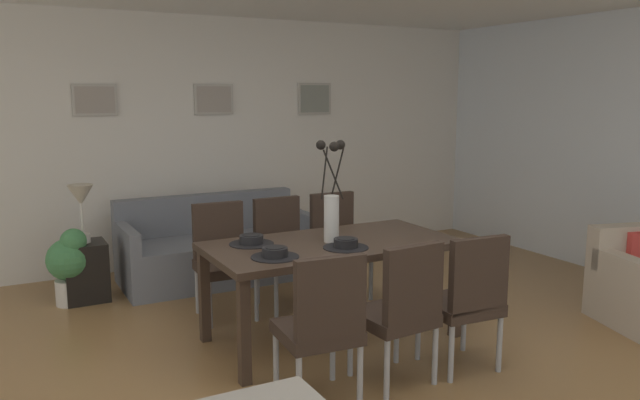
{
  "coord_description": "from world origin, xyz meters",
  "views": [
    {
      "loc": [
        -1.87,
        -3.25,
        1.81
      ],
      "look_at": [
        0.37,
        0.95,
        0.99
      ],
      "focal_mm": 35.2,
      "sensor_mm": 36.0,
      "label": 1
    }
  ],
  "objects_px": {
    "dining_chair_mid_right": "(338,240)",
    "framed_picture_center": "(214,99)",
    "dining_chair_near_right": "(223,254)",
    "dining_table": "(331,252)",
    "side_table": "(86,271)",
    "centerpiece_vase": "(332,203)",
    "bowl_near_left": "(275,251)",
    "table_lamp": "(81,200)",
    "framed_picture_right": "(314,99)",
    "dining_chair_far_right": "(283,246)",
    "bowl_far_left": "(346,242)",
    "sofa": "(216,251)",
    "dining_chair_far_left": "(401,307)",
    "potted_plant": "(69,263)",
    "framed_picture_left": "(95,100)",
    "dining_chair_near_left": "(322,321)",
    "bowl_near_right": "(251,239)",
    "dining_chair_mid_left": "(467,296)"
  },
  "relations": [
    {
      "from": "side_table",
      "to": "framed_picture_right",
      "type": "bearing_deg",
      "value": 15.95
    },
    {
      "from": "dining_chair_mid_right",
      "to": "dining_chair_near_right",
      "type": "bearing_deg",
      "value": -179.72
    },
    {
      "from": "dining_chair_mid_right",
      "to": "framed_picture_right",
      "type": "bearing_deg",
      "value": 69.02
    },
    {
      "from": "sofa",
      "to": "framed_picture_left",
      "type": "bearing_deg",
      "value": 144.9
    },
    {
      "from": "dining_chair_near_right",
      "to": "dining_chair_far_left",
      "type": "xyz_separation_m",
      "value": [
        0.54,
        -1.73,
        0.0
      ]
    },
    {
      "from": "dining_chair_near_right",
      "to": "table_lamp",
      "type": "xyz_separation_m",
      "value": [
        -0.95,
        0.92,
        0.38
      ]
    },
    {
      "from": "dining_chair_far_right",
      "to": "bowl_far_left",
      "type": "xyz_separation_m",
      "value": [
        -0.01,
        -1.08,
        0.27
      ]
    },
    {
      "from": "centerpiece_vase",
      "to": "side_table",
      "type": "xyz_separation_m",
      "value": [
        -1.48,
        1.79,
        -0.76
      ]
    },
    {
      "from": "centerpiece_vase",
      "to": "side_table",
      "type": "distance_m",
      "value": 2.44
    },
    {
      "from": "dining_chair_mid_right",
      "to": "bowl_near_right",
      "type": "distance_m",
      "value": 1.31
    },
    {
      "from": "bowl_near_left",
      "to": "dining_chair_mid_left",
      "type": "bearing_deg",
      "value": -32.84
    },
    {
      "from": "dining_chair_far_left",
      "to": "dining_chair_mid_left",
      "type": "bearing_deg",
      "value": -3.25
    },
    {
      "from": "dining_table",
      "to": "dining_chair_mid_left",
      "type": "distance_m",
      "value": 1.04
    },
    {
      "from": "dining_chair_near_left",
      "to": "dining_chair_far_right",
      "type": "height_order",
      "value": "same"
    },
    {
      "from": "sofa",
      "to": "bowl_far_left",
      "type": "bearing_deg",
      "value": -83.3
    },
    {
      "from": "centerpiece_vase",
      "to": "side_table",
      "type": "relative_size",
      "value": 1.41
    },
    {
      "from": "dining_chair_far_left",
      "to": "framed_picture_center",
      "type": "bearing_deg",
      "value": 90.22
    },
    {
      "from": "dining_chair_far_left",
      "to": "bowl_near_left",
      "type": "bearing_deg",
      "value": 130.32
    },
    {
      "from": "dining_chair_near_right",
      "to": "bowl_near_left",
      "type": "distance_m",
      "value": 1.11
    },
    {
      "from": "table_lamp",
      "to": "framed_picture_right",
      "type": "xyz_separation_m",
      "value": [
        2.67,
        0.76,
        0.85
      ]
    },
    {
      "from": "dining_chair_far_right",
      "to": "bowl_far_left",
      "type": "distance_m",
      "value": 1.12
    },
    {
      "from": "dining_table",
      "to": "dining_chair_near_left",
      "type": "bearing_deg",
      "value": -122.06
    },
    {
      "from": "bowl_near_right",
      "to": "framed_picture_center",
      "type": "bearing_deg",
      "value": 77.05
    },
    {
      "from": "dining_chair_far_right",
      "to": "sofa",
      "type": "bearing_deg",
      "value": 104.33
    },
    {
      "from": "framed_picture_left",
      "to": "potted_plant",
      "type": "distance_m",
      "value": 1.65
    },
    {
      "from": "side_table",
      "to": "framed_picture_center",
      "type": "distance_m",
      "value": 2.23
    },
    {
      "from": "framed_picture_right",
      "to": "potted_plant",
      "type": "xyz_separation_m",
      "value": [
        -2.81,
        -0.83,
        -1.37
      ]
    },
    {
      "from": "dining_chair_mid_right",
      "to": "bowl_near_left",
      "type": "relative_size",
      "value": 5.41
    },
    {
      "from": "side_table",
      "to": "potted_plant",
      "type": "distance_m",
      "value": 0.19
    },
    {
      "from": "dining_chair_near_right",
      "to": "dining_chair_mid_right",
      "type": "bearing_deg",
      "value": 0.28
    },
    {
      "from": "dining_chair_far_left",
      "to": "table_lamp",
      "type": "height_order",
      "value": "table_lamp"
    },
    {
      "from": "bowl_far_left",
      "to": "potted_plant",
      "type": "bearing_deg",
      "value": 129.79
    },
    {
      "from": "dining_chair_far_right",
      "to": "framed_picture_center",
      "type": "distance_m",
      "value": 2.08
    },
    {
      "from": "bowl_near_left",
      "to": "framed_picture_center",
      "type": "height_order",
      "value": "framed_picture_center"
    },
    {
      "from": "dining_chair_far_left",
      "to": "bowl_far_left",
      "type": "height_order",
      "value": "dining_chair_far_left"
    },
    {
      "from": "dining_chair_far_right",
      "to": "table_lamp",
      "type": "distance_m",
      "value": 1.79
    },
    {
      "from": "dining_chair_near_right",
      "to": "bowl_far_left",
      "type": "bearing_deg",
      "value": -63.95
    },
    {
      "from": "centerpiece_vase",
      "to": "table_lamp",
      "type": "height_order",
      "value": "centerpiece_vase"
    },
    {
      "from": "dining_chair_mid_right",
      "to": "framed_picture_center",
      "type": "distance_m",
      "value": 2.15
    },
    {
      "from": "dining_table",
      "to": "side_table",
      "type": "xyz_separation_m",
      "value": [
        -1.48,
        1.79,
        -0.4
      ]
    },
    {
      "from": "potted_plant",
      "to": "dining_chair_mid_right",
      "type": "bearing_deg",
      "value": -21.41
    },
    {
      "from": "dining_chair_mid_right",
      "to": "framed_picture_right",
      "type": "height_order",
      "value": "framed_picture_right"
    },
    {
      "from": "dining_chair_near_left",
      "to": "framed_picture_right",
      "type": "relative_size",
      "value": 2.22
    },
    {
      "from": "dining_chair_far_right",
      "to": "sofa",
      "type": "relative_size",
      "value": 0.5
    },
    {
      "from": "centerpiece_vase",
      "to": "bowl_near_left",
      "type": "xyz_separation_m",
      "value": [
        -0.54,
        -0.21,
        -0.24
      ]
    },
    {
      "from": "sofa",
      "to": "side_table",
      "type": "height_order",
      "value": "sofa"
    },
    {
      "from": "dining_chair_mid_left",
      "to": "bowl_near_right",
      "type": "relative_size",
      "value": 5.41
    },
    {
      "from": "side_table",
      "to": "framed_picture_right",
      "type": "height_order",
      "value": "framed_picture_right"
    },
    {
      "from": "dining_table",
      "to": "dining_chair_near_right",
      "type": "bearing_deg",
      "value": 121.13
    },
    {
      "from": "framed_picture_center",
      "to": "framed_picture_left",
      "type": "bearing_deg",
      "value": 180.0
    }
  ]
}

